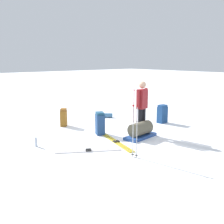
{
  "coord_description": "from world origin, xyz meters",
  "views": [
    {
      "loc": [
        6.51,
        -5.56,
        2.39
      ],
      "look_at": [
        0.0,
        0.0,
        0.7
      ],
      "focal_mm": 43.77,
      "sensor_mm": 36.0,
      "label": 1
    }
  ],
  "objects": [
    {
      "name": "ski_poles_planted_near",
      "position": [
        -0.53,
        1.6,
        0.7
      ],
      "size": [
        0.19,
        0.11,
        1.26
      ],
      "color": "maroon",
      "rests_on": "ground_plane"
    },
    {
      "name": "gear_sled",
      "position": [
        0.96,
        0.32,
        0.22
      ],
      "size": [
        0.58,
        1.16,
        0.49
      ],
      "color": "navy",
      "rests_on": "ground_plane"
    },
    {
      "name": "ski_pair_far",
      "position": [
        0.84,
        -0.56,
        0.01
      ],
      "size": [
        1.91,
        0.69,
        0.05
      ],
      "color": "#B39C20",
      "rests_on": "ground_plane"
    },
    {
      "name": "sleeping_mat_rolled",
      "position": [
        -1.99,
        1.36,
        0.09
      ],
      "size": [
        0.51,
        0.52,
        0.18
      ],
      "primitive_type": "cylinder",
      "rotation": [
        0.0,
        1.57,
        0.79
      ],
      "color": "#3B6992",
      "rests_on": "ground_plane"
    },
    {
      "name": "thermos_bottle",
      "position": [
        -0.32,
        -2.48,
        0.13
      ],
      "size": [
        0.07,
        0.07,
        0.26
      ],
      "primitive_type": "cylinder",
      "color": "#ACB8C9",
      "rests_on": "ground_plane"
    },
    {
      "name": "backpack_bright",
      "position": [
        -0.14,
        -0.38,
        0.35
      ],
      "size": [
        0.44,
        0.39,
        0.72
      ],
      "color": "navy",
      "rests_on": "ground_plane"
    },
    {
      "name": "ski_poles_planted_far",
      "position": [
        2.03,
        -1.01,
        0.72
      ],
      "size": [
        0.17,
        0.1,
        1.3
      ],
      "color": "#B4B6B8",
      "rests_on": "ground_plane"
    },
    {
      "name": "backpack_small_spare",
      "position": [
        -1.85,
        -0.69,
        0.31
      ],
      "size": [
        0.37,
        0.36,
        0.64
      ],
      "color": "brown",
      "rests_on": "ground_plane"
    },
    {
      "name": "backpack_large_dark",
      "position": [
        0.12,
        2.38,
        0.33
      ],
      "size": [
        0.26,
        0.35,
        0.68
      ],
      "color": "navy",
      "rests_on": "ground_plane"
    },
    {
      "name": "ground_plane",
      "position": [
        0.0,
        0.0,
        0.0
      ],
      "size": [
        80.0,
        80.0,
        0.0
      ],
      "primitive_type": "plane",
      "color": "white"
    },
    {
      "name": "skier_standing",
      "position": [
        0.76,
        0.59,
        0.95
      ],
      "size": [
        0.29,
        0.56,
        1.7
      ],
      "color": "black",
      "rests_on": "ground_plane"
    },
    {
      "name": "ski_pair_near",
      "position": [
        0.93,
        -1.61,
        0.01
      ],
      "size": [
        1.05,
        1.57,
        0.05
      ],
      "color": "silver",
      "rests_on": "ground_plane"
    }
  ]
}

